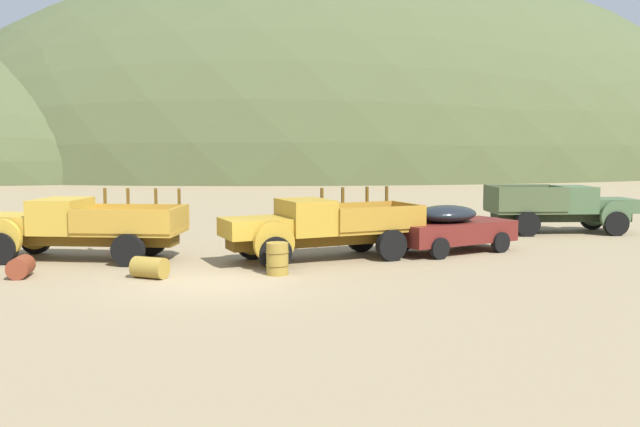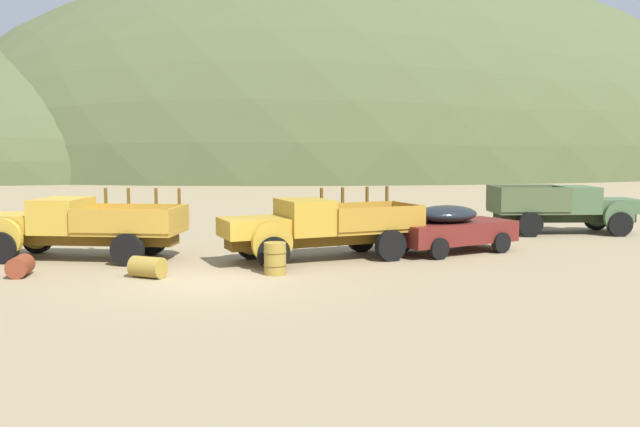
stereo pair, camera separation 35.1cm
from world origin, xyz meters
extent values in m
plane|color=#998460|center=(0.00, 0.00, 0.00)|extent=(300.00, 300.00, 0.00)
ellipsoid|color=#4C5633|center=(-19.89, 75.92, 0.00)|extent=(85.10, 59.42, 33.16)
ellipsoid|color=#4C5633|center=(20.87, 73.28, 0.00)|extent=(111.17, 65.67, 54.78)
cube|color=brown|center=(-3.88, 4.31, 0.66)|extent=(6.02, 2.49, 0.36)
cube|color=gold|center=(-6.01, 4.91, 1.11)|extent=(2.26, 2.08, 0.55)
cylinder|color=gold|center=(-5.51, 5.77, 0.76)|extent=(1.20, 0.50, 1.20)
cylinder|color=gold|center=(-6.03, 3.91, 0.76)|extent=(1.20, 0.50, 1.20)
cube|color=gold|center=(-4.43, 4.47, 1.36)|extent=(1.84, 2.17, 1.05)
cube|color=black|center=(-5.03, 4.63, 1.57)|extent=(0.47, 1.54, 0.59)
cube|color=#B5882D|center=(-2.30, 3.87, 0.90)|extent=(3.44, 2.69, 0.12)
cube|color=#B5882D|center=(-2.04, 4.81, 1.31)|extent=(2.94, 0.91, 0.70)
cube|color=#B5882D|center=(-2.57, 2.93, 1.31)|extent=(2.94, 0.91, 0.70)
cube|color=#B5882D|center=(-0.90, 3.48, 1.31)|extent=(0.62, 1.91, 0.70)
cube|color=brown|center=(-0.87, 4.49, 1.91)|extent=(0.10, 0.10, 0.50)
cube|color=brown|center=(-1.60, 4.69, 1.91)|extent=(0.10, 0.10, 0.50)
cube|color=brown|center=(-2.48, 4.93, 1.91)|extent=(0.10, 0.10, 0.50)
cube|color=brown|center=(-3.21, 5.14, 1.91)|extent=(0.10, 0.10, 0.50)
cylinder|color=black|center=(-5.49, 5.82, 0.48)|extent=(1.00, 0.53, 0.96)
cylinder|color=black|center=(-6.04, 3.86, 0.48)|extent=(1.00, 0.53, 0.96)
cylinder|color=black|center=(-1.79, 4.78, 0.48)|extent=(1.00, 0.53, 0.96)
cylinder|color=black|center=(-2.33, 2.83, 0.48)|extent=(1.00, 0.53, 0.96)
cube|color=#593D12|center=(3.44, 2.88, 0.66)|extent=(5.95, 2.23, 0.36)
cube|color=#B28928|center=(1.33, 2.38, 1.11)|extent=(2.18, 1.99, 0.55)
cube|color=#B7B2A8|center=(0.48, 2.18, 1.09)|extent=(0.33, 1.09, 0.44)
cylinder|color=#B28928|center=(1.35, 3.36, 0.76)|extent=(1.21, 0.45, 1.20)
cylinder|color=#B28928|center=(1.79, 1.51, 0.76)|extent=(1.21, 0.45, 1.20)
cube|color=#B28928|center=(2.90, 2.75, 1.36)|extent=(1.75, 2.11, 1.05)
cube|color=black|center=(2.30, 2.61, 1.57)|extent=(0.41, 1.54, 0.59)
cube|color=#A47826|center=(5.01, 3.25, 0.90)|extent=(3.34, 2.56, 0.12)
cube|color=#A47826|center=(4.79, 4.19, 1.31)|extent=(2.92, 0.78, 0.70)
cube|color=#A47826|center=(5.23, 2.31, 1.31)|extent=(2.92, 0.78, 0.70)
cube|color=#A47826|center=(6.40, 3.58, 1.31)|extent=(0.54, 1.90, 0.70)
cube|color=#593D12|center=(5.95, 4.46, 1.91)|extent=(0.10, 0.10, 0.50)
cube|color=#593D12|center=(5.22, 4.29, 1.91)|extent=(0.10, 0.10, 0.50)
cube|color=#593D12|center=(4.35, 4.08, 1.91)|extent=(0.10, 0.10, 0.50)
cube|color=#593D12|center=(3.63, 3.91, 1.91)|extent=(0.10, 0.10, 0.50)
cylinder|color=black|center=(1.34, 3.41, 0.48)|extent=(1.00, 0.49, 0.96)
cylinder|color=black|center=(1.80, 1.46, 0.48)|extent=(1.00, 0.49, 0.96)
cylinder|color=black|center=(5.02, 4.28, 0.48)|extent=(1.00, 0.49, 0.96)
cylinder|color=black|center=(5.48, 2.33, 0.48)|extent=(1.00, 0.49, 0.96)
cube|color=maroon|center=(7.95, 3.64, 0.68)|extent=(4.60, 3.17, 0.68)
ellipsoid|color=black|center=(7.71, 3.55, 1.28)|extent=(2.62, 2.27, 0.57)
ellipsoid|color=maroon|center=(9.73, 4.28, 0.75)|extent=(1.37, 1.70, 0.61)
cylinder|color=black|center=(9.49, 3.21, 0.34)|extent=(0.71, 0.42, 0.68)
cylinder|color=black|center=(8.86, 4.95, 0.34)|extent=(0.71, 0.42, 0.68)
cylinder|color=black|center=(7.03, 2.32, 0.34)|extent=(0.71, 0.42, 0.68)
cylinder|color=black|center=(6.40, 4.06, 0.34)|extent=(0.71, 0.42, 0.68)
cube|color=#232B1B|center=(14.16, 7.52, 0.66)|extent=(5.55, 1.67, 0.36)
cube|color=#47603D|center=(16.16, 7.25, 1.11)|extent=(1.94, 1.87, 0.55)
cube|color=#B7B2A8|center=(16.96, 7.14, 1.09)|extent=(0.23, 1.14, 0.44)
cylinder|color=#47603D|center=(15.80, 6.31, 0.76)|extent=(1.21, 0.34, 1.20)
cylinder|color=#47603D|center=(16.07, 8.25, 0.76)|extent=(1.21, 0.34, 1.20)
cube|color=#47603D|center=(14.68, 7.45, 1.36)|extent=(1.52, 2.06, 1.05)
cube|color=black|center=(15.24, 7.37, 1.57)|extent=(0.27, 1.60, 0.59)
cube|color=#495735|center=(12.68, 7.73, 0.90)|extent=(3.01, 2.34, 0.12)
cube|color=#495735|center=(12.54, 6.74, 1.43)|extent=(2.75, 0.48, 0.95)
cube|color=#495735|center=(12.81, 8.71, 1.43)|extent=(2.75, 0.48, 0.95)
cube|color=#495735|center=(11.36, 7.91, 1.43)|extent=(0.37, 1.98, 0.95)
cylinder|color=black|center=(15.79, 6.25, 0.48)|extent=(0.99, 0.41, 0.96)
cylinder|color=black|center=(16.07, 8.30, 0.48)|extent=(0.99, 0.41, 0.96)
cylinder|color=black|center=(12.31, 6.73, 0.48)|extent=(0.99, 0.41, 0.96)
cylinder|color=black|center=(12.59, 8.78, 0.48)|extent=(0.99, 0.41, 0.96)
cylinder|color=brown|center=(-5.00, 1.67, 0.28)|extent=(0.58, 0.88, 0.56)
cylinder|color=olive|center=(1.78, 0.76, 0.44)|extent=(0.60, 0.60, 0.88)
torus|color=brown|center=(1.78, 0.76, 0.62)|extent=(0.64, 0.64, 0.03)
torus|color=brown|center=(1.78, 0.76, 0.26)|extent=(0.64, 0.64, 0.03)
cylinder|color=olive|center=(-1.61, 0.90, 0.28)|extent=(1.07, 0.97, 0.57)
ellipsoid|color=#4C8438|center=(5.20, 8.60, 0.29)|extent=(1.09, 0.98, 1.06)
ellipsoid|color=#4C8438|center=(5.25, 8.42, 0.30)|extent=(1.00, 0.90, 1.09)
ellipsoid|color=olive|center=(3.34, 9.76, 0.18)|extent=(0.71, 0.64, 0.66)
ellipsoid|color=olive|center=(3.34, 9.61, 0.23)|extent=(0.79, 0.71, 0.85)
ellipsoid|color=olive|center=(3.20, 9.57, 0.15)|extent=(0.76, 0.69, 0.54)
camera|label=1|loc=(-0.48, -17.28, 3.49)|focal=37.89mm
camera|label=2|loc=(-0.13, -17.34, 3.49)|focal=37.89mm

